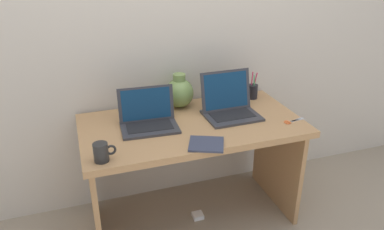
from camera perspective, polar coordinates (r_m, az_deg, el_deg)
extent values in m
plane|color=gray|center=(2.62, 0.00, -15.26)|extent=(6.00, 6.00, 0.00)
cube|color=beige|center=(2.43, -2.98, 13.15)|extent=(4.40, 0.04, 2.40)
cube|color=#AD7F51|center=(2.24, 0.00, -1.62)|extent=(1.32, 0.69, 0.04)
cube|color=#AD7F51|center=(2.34, -14.89, -11.59)|extent=(0.03, 0.59, 0.67)
cube|color=#AD7F51|center=(2.65, 12.89, -6.56)|extent=(0.03, 0.59, 0.67)
cube|color=#333338|center=(2.17, -6.50, -1.95)|extent=(0.34, 0.24, 0.01)
cube|color=black|center=(2.16, -6.51, -1.74)|extent=(0.27, 0.15, 0.00)
cube|color=#333338|center=(2.21, -7.05, 1.70)|extent=(0.33, 0.06, 0.21)
cube|color=navy|center=(2.21, -7.05, 1.70)|extent=(0.29, 0.05, 0.18)
cube|color=#333338|center=(2.32, 6.11, -0.11)|extent=(0.33, 0.26, 0.01)
cube|color=black|center=(2.31, 6.12, 0.09)|extent=(0.27, 0.16, 0.00)
cube|color=#333338|center=(2.35, 5.21, 3.76)|extent=(0.33, 0.07, 0.25)
cube|color=navy|center=(2.35, 5.21, 3.76)|extent=(0.29, 0.06, 0.22)
ellipsoid|color=#75934C|center=(2.42, -1.83, 3.41)|extent=(0.18, 0.18, 0.19)
cylinder|color=#75934C|center=(2.38, -1.87, 5.81)|extent=(0.08, 0.08, 0.04)
cube|color=#33384C|center=(1.99, 2.21, -4.48)|extent=(0.23, 0.22, 0.01)
cylinder|color=black|center=(1.88, -13.79, -5.58)|extent=(0.07, 0.07, 0.10)
torus|color=black|center=(1.88, -12.32, -5.25)|extent=(0.05, 0.01, 0.05)
cylinder|color=black|center=(2.60, 9.30, 3.56)|extent=(0.07, 0.07, 0.10)
cylinder|color=#D83359|center=(2.59, 9.56, 4.84)|extent=(0.02, 0.04, 0.16)
cylinder|color=#4CA566|center=(2.57, 9.50, 4.53)|extent=(0.02, 0.01, 0.14)
cylinder|color=#D83359|center=(2.59, 9.12, 4.84)|extent=(0.02, 0.02, 0.16)
cube|color=#B7B7BC|center=(2.35, 15.79, -0.69)|extent=(0.10, 0.04, 0.00)
cube|color=#B7B7BC|center=(2.35, 15.87, -0.74)|extent=(0.10, 0.02, 0.00)
torus|color=orange|center=(2.30, 14.49, -1.14)|extent=(0.03, 0.03, 0.01)
torus|color=orange|center=(2.30, 14.31, -1.04)|extent=(0.03, 0.04, 0.01)
cube|color=white|center=(2.61, 0.89, -15.15)|extent=(0.07, 0.07, 0.03)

